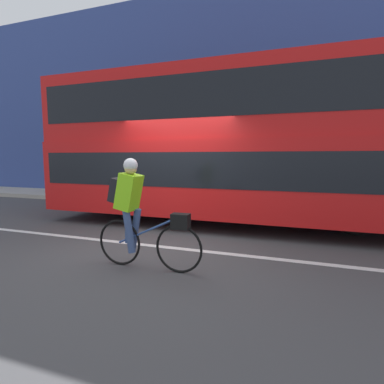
{
  "coord_description": "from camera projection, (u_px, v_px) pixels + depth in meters",
  "views": [
    {
      "loc": [
        2.48,
        -4.97,
        1.68
      ],
      "look_at": [
        0.58,
        0.44,
        1.01
      ],
      "focal_mm": 28.0,
      "sensor_mm": 36.0,
      "label": 1
    }
  ],
  "objects": [
    {
      "name": "sidewalk_curb",
      "position": [
        222.0,
        202.0,
        10.62
      ],
      "size": [
        60.0,
        2.06,
        0.16
      ],
      "color": "#A8A399",
      "rests_on": "ground_plane"
    },
    {
      "name": "road_center_line",
      "position": [
        156.0,
        246.0,
        5.68
      ],
      "size": [
        50.0,
        0.14,
        0.01
      ],
      "primitive_type": "cube",
      "color": "silver",
      "rests_on": "ground_plane"
    },
    {
      "name": "building_facade",
      "position": [
        231.0,
        96.0,
        11.27
      ],
      "size": [
        60.0,
        0.3,
        7.95
      ],
      "color": "#33478C",
      "rests_on": "ground_plane"
    },
    {
      "name": "trash_bin",
      "position": [
        297.0,
        189.0,
        9.63
      ],
      "size": [
        0.55,
        0.55,
        0.98
      ],
      "color": "#194C23",
      "rests_on": "sidewalk_curb"
    },
    {
      "name": "bus",
      "position": [
        229.0,
        141.0,
        7.28
      ],
      "size": [
        9.11,
        2.55,
        3.69
      ],
      "color": "black",
      "rests_on": "ground_plane"
    },
    {
      "name": "ground_plane",
      "position": [
        156.0,
        246.0,
        5.67
      ],
      "size": [
        80.0,
        80.0,
        0.0
      ],
      "primitive_type": "plane",
      "color": "#424244"
    },
    {
      "name": "cyclist_on_bike",
      "position": [
        137.0,
        210.0,
        4.49
      ],
      "size": [
        1.71,
        0.32,
        1.67
      ],
      "color": "black",
      "rests_on": "ground_plane"
    }
  ]
}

